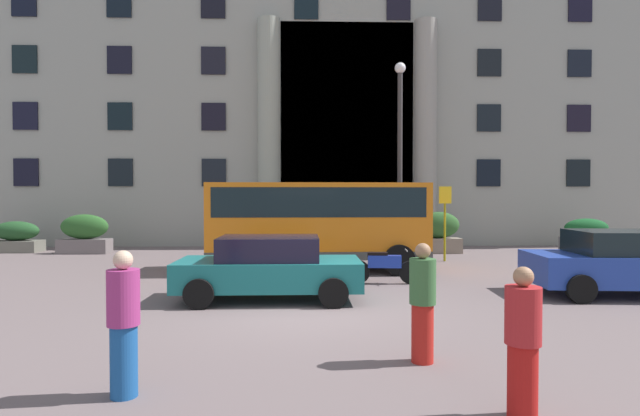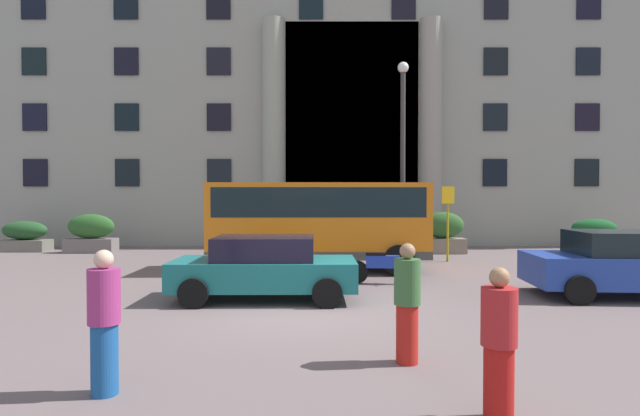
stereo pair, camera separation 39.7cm
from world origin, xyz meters
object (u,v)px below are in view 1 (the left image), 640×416
object	(u,v)px
pedestrian_woman_dark_dress	(523,343)
hedge_planter_entrance_right	(263,236)
scooter_by_planter	(383,266)
white_taxi_kerbside	(626,262)
hedge_planter_west	(16,237)
hedge_planter_entrance_left	(438,233)
hedge_planter_far_west	(85,234)
orange_minibus	(318,218)
lamppost_plaza_centre	(400,144)
parked_sedan_second	(269,267)
hedge_planter_far_east	(586,236)
pedestrian_woman_with_bag	(124,323)
pedestrian_man_crossing	(423,303)
bus_stop_sign	(445,215)

from	to	relation	value
pedestrian_woman_dark_dress	hedge_planter_entrance_right	bearing A→B (deg)	65.61
scooter_by_planter	white_taxi_kerbside	bearing A→B (deg)	-12.12
hedge_planter_west	pedestrian_woman_dark_dress	distance (m)	21.13
hedge_planter_entrance_left	hedge_planter_far_west	distance (m)	14.29
hedge_planter_far_west	white_taxi_kerbside	bearing A→B (deg)	-28.82
orange_minibus	hedge_planter_west	xyz separation A→B (m)	(-12.31, 5.36, -0.99)
hedge_planter_far_west	lamppost_plaza_centre	size ratio (longest dim) A/B	0.27
hedge_planter_entrance_left	parked_sedan_second	world-z (taller)	hedge_planter_entrance_left
hedge_planter_far_east	hedge_planter_far_west	bearing A→B (deg)	-179.53
pedestrian_woman_with_bag	orange_minibus	bearing A→B (deg)	-160.94
hedge_planter_far_west	pedestrian_man_crossing	xyz separation A→B (m)	(10.52, -13.43, 0.06)
orange_minibus	parked_sedan_second	xyz separation A→B (m)	(-1.18, -4.38, -0.89)
white_taxi_kerbside	pedestrian_man_crossing	distance (m)	7.30
orange_minibus	pedestrian_man_crossing	size ratio (longest dim) A/B	4.03
hedge_planter_far_west	pedestrian_man_crossing	bearing A→B (deg)	-51.92
scooter_by_planter	pedestrian_woman_dark_dress	distance (m)	7.91
bus_stop_sign	hedge_planter_entrance_right	world-z (taller)	bus_stop_sign
orange_minibus	hedge_planter_entrance_right	xyz separation A→B (m)	(-2.14, 5.01, -0.94)
hedge_planter_entrance_right	pedestrian_woman_dark_dress	xyz separation A→B (m)	(3.99, -15.33, 0.11)
white_taxi_kerbside	parked_sedan_second	bearing A→B (deg)	-174.11
orange_minibus	pedestrian_man_crossing	xyz separation A→B (m)	(1.23, -8.59, -0.79)
parked_sedan_second	pedestrian_woman_with_bag	bearing A→B (deg)	-103.70
orange_minibus	white_taxi_kerbside	xyz separation A→B (m)	(7.00, -4.13, -0.85)
hedge_planter_far_east	lamppost_plaza_centre	distance (m)	9.20
orange_minibus	hedge_planter_far_west	distance (m)	10.51
hedge_planter_entrance_right	pedestrian_man_crossing	distance (m)	14.01
white_taxi_kerbside	pedestrian_woman_with_bag	xyz separation A→B (m)	(-9.42, -5.54, 0.08)
scooter_by_planter	hedge_planter_entrance_right	bearing A→B (deg)	122.49
bus_stop_sign	pedestrian_man_crossing	xyz separation A→B (m)	(-3.29, -10.60, -0.81)
hedge_planter_far_east	pedestrian_woman_dark_dress	distance (m)	18.01
bus_stop_sign	lamppost_plaza_centre	world-z (taller)	lamppost_plaza_centre
parked_sedan_second	scooter_by_planter	bearing A→B (deg)	34.32
pedestrian_woman_dark_dress	parked_sedan_second	bearing A→B (deg)	78.01
hedge_planter_entrance_right	hedge_planter_far_east	bearing A→B (deg)	-0.00
scooter_by_planter	pedestrian_woman_with_bag	world-z (taller)	pedestrian_woman_with_bag
pedestrian_woman_dark_dress	lamppost_plaza_centre	bearing A→B (deg)	45.68
pedestrian_woman_dark_dress	lamppost_plaza_centre	distance (m)	13.73
hedge_planter_entrance_right	pedestrian_woman_with_bag	xyz separation A→B (m)	(-0.28, -14.67, 0.17)
pedestrian_man_crossing	pedestrian_woman_with_bag	size ratio (longest dim) A/B	0.98
bus_stop_sign	pedestrian_woman_with_bag	xyz separation A→B (m)	(-6.94, -11.67, -0.80)
pedestrian_woman_dark_dress	bus_stop_sign	bearing A→B (deg)	38.81
pedestrian_man_crossing	pedestrian_woman_dark_dress	size ratio (longest dim) A/B	1.05
pedestrian_woman_with_bag	lamppost_plaza_centre	bearing A→B (deg)	-170.53
bus_stop_sign	orange_minibus	bearing A→B (deg)	-156.03
hedge_planter_far_west	hedge_planter_west	world-z (taller)	hedge_planter_far_west
lamppost_plaza_centre	hedge_planter_entrance_left	bearing A→B (deg)	41.84
white_taxi_kerbside	hedge_planter_entrance_right	bearing A→B (deg)	139.17
hedge_planter_far_east	orange_minibus	bearing A→B (deg)	-156.12
hedge_planter_entrance_left	parked_sedan_second	xyz separation A→B (m)	(-6.18, -9.00, -0.09)
parked_sedan_second	lamppost_plaza_centre	xyz separation A→B (m)	(4.26, 7.29, 3.51)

